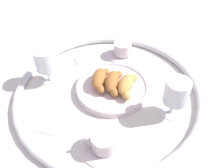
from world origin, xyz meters
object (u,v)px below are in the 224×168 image
(croissant_extra, at_px, (127,85))
(juice_glass_left, at_px, (176,93))
(coffee_cup_far, at_px, (104,142))
(pastry_plate, at_px, (112,87))
(coffee_cup_near, at_px, (123,50))
(croissant_large, at_px, (100,79))
(sugar_packet, at_px, (80,61))
(croissant_small, at_px, (113,82))
(folded_napkin, at_px, (47,118))
(juice_glass_right, at_px, (45,61))

(croissant_extra, xyz_separation_m, juice_glass_left, (0.10, 0.13, 0.05))
(coffee_cup_far, bearing_deg, pastry_plate, 168.21)
(croissant_extra, bearing_deg, pastry_plate, -113.41)
(croissant_extra, relative_size, coffee_cup_near, 0.92)
(croissant_large, height_order, sugar_packet, croissant_large)
(croissant_large, bearing_deg, croissant_extra, 66.35)
(croissant_small, xyz_separation_m, croissant_extra, (0.02, 0.05, 0.00))
(croissant_extra, height_order, coffee_cup_near, croissant_extra)
(pastry_plate, distance_m, croissant_small, 0.03)
(pastry_plate, xyz_separation_m, folded_napkin, (0.11, -0.22, -0.01))
(juice_glass_left, bearing_deg, coffee_cup_far, -65.67)
(sugar_packet, bearing_deg, coffee_cup_near, 78.80)
(sugar_packet, bearing_deg, croissant_large, 4.87)
(juice_glass_left, distance_m, sugar_packet, 0.44)
(pastry_plate, bearing_deg, folded_napkin, -64.60)
(coffee_cup_near, xyz_separation_m, sugar_packet, (0.03, -0.19, -0.02))
(croissant_extra, relative_size, coffee_cup_far, 0.92)
(juice_glass_right, relative_size, sugar_packet, 2.80)
(pastry_plate, height_order, juice_glass_right, juice_glass_right)
(croissant_large, distance_m, croissant_extra, 0.10)
(pastry_plate, xyz_separation_m, coffee_cup_far, (0.23, -0.05, 0.01))
(croissant_extra, xyz_separation_m, coffee_cup_far, (0.21, -0.10, -0.02))
(juice_glass_left, distance_m, folded_napkin, 0.41)
(croissant_extra, distance_m, coffee_cup_near, 0.23)
(croissant_small, relative_size, folded_napkin, 1.20)
(pastry_plate, height_order, croissant_large, croissant_large)
(coffee_cup_near, xyz_separation_m, folded_napkin, (0.31, -0.29, -0.02))
(croissant_extra, distance_m, folded_napkin, 0.29)
(pastry_plate, distance_m, croissant_large, 0.06)
(croissant_extra, height_order, juice_glass_left, juice_glass_left)
(pastry_plate, bearing_deg, sugar_packet, -147.08)
(croissant_extra, bearing_deg, coffee_cup_near, 175.11)
(croissant_extra, xyz_separation_m, sugar_packet, (-0.20, -0.17, -0.04))
(croissant_large, distance_m, croissant_small, 0.05)
(pastry_plate, bearing_deg, juice_glass_right, -108.42)
(croissant_large, xyz_separation_m, juice_glass_right, (-0.06, -0.19, 0.05))
(sugar_packet, bearing_deg, croissant_extra, 19.59)
(coffee_cup_far, xyz_separation_m, sugar_packet, (-0.41, -0.07, -0.02))
(sugar_packet, distance_m, folded_napkin, 0.31)
(juice_glass_left, height_order, juice_glass_right, same)
(croissant_extra, xyz_separation_m, coffee_cup_near, (-0.23, 0.02, -0.02))
(sugar_packet, bearing_deg, juice_glass_right, -66.83)
(sugar_packet, bearing_deg, croissant_small, 13.68)
(coffee_cup_near, bearing_deg, folded_napkin, -42.71)
(coffee_cup_far, relative_size, juice_glass_right, 0.97)
(croissant_large, bearing_deg, juice_glass_right, -107.10)
(croissant_large, height_order, juice_glass_right, juice_glass_right)
(croissant_large, xyz_separation_m, coffee_cup_near, (-0.19, 0.11, -0.02))
(croissant_small, height_order, juice_glass_left, juice_glass_left)
(juice_glass_left, relative_size, juice_glass_right, 1.00)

